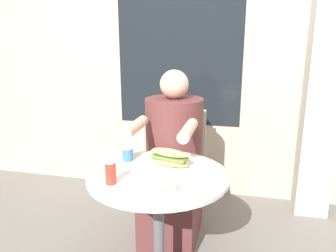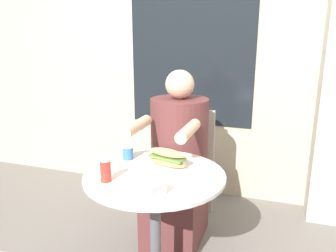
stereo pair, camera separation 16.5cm
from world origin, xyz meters
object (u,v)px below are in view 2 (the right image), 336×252
object	(u,v)px
diner_chair	(190,154)
sandwich_on_plate	(167,159)
cafe_table	(155,207)
drink_cup	(128,152)
condiment_bottle	(106,169)
seated_diner	(177,170)

from	to	relation	value
diner_chair	sandwich_on_plate	xyz separation A→B (m)	(0.09, -0.83, 0.26)
diner_chair	sandwich_on_plate	bearing A→B (deg)	95.94
cafe_table	sandwich_on_plate	xyz separation A→B (m)	(0.03, 0.10, 0.24)
sandwich_on_plate	drink_cup	xyz separation A→B (m)	(-0.26, 0.05, -0.00)
diner_chair	sandwich_on_plate	size ratio (longest dim) A/B	3.80
condiment_bottle	drink_cup	bearing A→B (deg)	95.35
diner_chair	condiment_bottle	xyz separation A→B (m)	(-0.14, -1.10, 0.28)
cafe_table	drink_cup	size ratio (longest dim) A/B	9.03
cafe_table	diner_chair	world-z (taller)	diner_chair
condiment_bottle	diner_chair	bearing A→B (deg)	82.69
cafe_table	diner_chair	distance (m)	0.93
cafe_table	sandwich_on_plate	size ratio (longest dim) A/B	3.22
drink_cup	condiment_bottle	xyz separation A→B (m)	(0.03, -0.31, 0.02)
cafe_table	drink_cup	bearing A→B (deg)	146.28
diner_chair	condiment_bottle	distance (m)	1.14
diner_chair	drink_cup	bearing A→B (deg)	77.74
drink_cup	cafe_table	bearing A→B (deg)	-33.72
cafe_table	sandwich_on_plate	world-z (taller)	sandwich_on_plate
seated_diner	sandwich_on_plate	bearing A→B (deg)	100.22
sandwich_on_plate	condiment_bottle	world-z (taller)	condiment_bottle
sandwich_on_plate	drink_cup	bearing A→B (deg)	169.20
drink_cup	sandwich_on_plate	bearing A→B (deg)	-10.80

